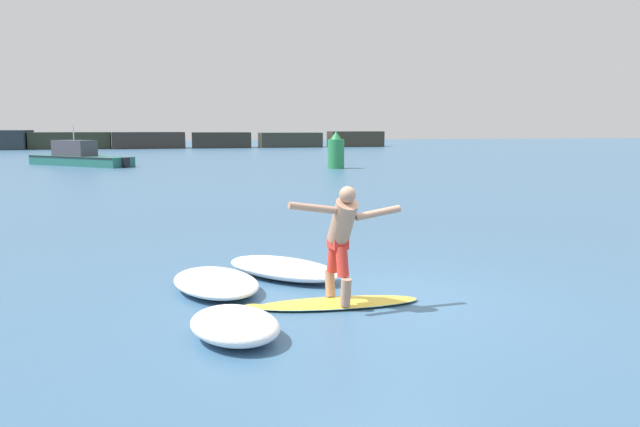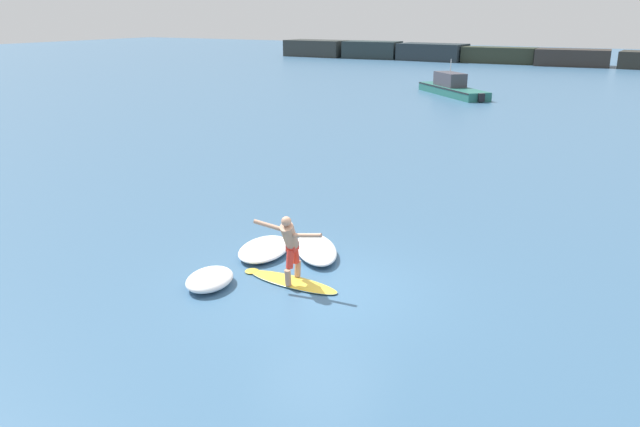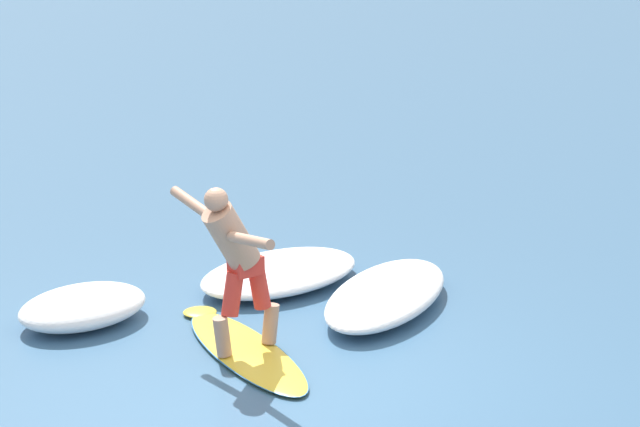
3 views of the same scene
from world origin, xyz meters
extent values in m
plane|color=#3B6387|center=(0.00, 0.00, 0.00)|extent=(200.00, 200.00, 0.00)
cube|color=#2F3331|center=(-34.83, 62.00, 1.01)|extent=(7.96, 4.45, 2.02)
cube|color=#263233|center=(-27.08, 62.00, 1.02)|extent=(6.93, 4.25, 2.04)
cube|color=#273035|center=(-19.34, 62.00, 0.97)|extent=(7.89, 4.57, 1.95)
cube|color=#2D3427|center=(-11.59, 62.00, 0.86)|extent=(8.01, 3.40, 1.73)
cube|color=#312D2A|center=(-3.84, 62.00, 0.86)|extent=(7.66, 4.55, 1.73)
ellipsoid|color=yellow|center=(-0.63, -0.02, 0.03)|extent=(2.17, 0.69, 0.06)
ellipsoid|color=yellow|center=(-1.72, 0.04, 0.03)|extent=(0.32, 0.33, 0.05)
ellipsoid|color=#2870B2|center=(-0.63, -0.02, 0.03)|extent=(2.18, 0.71, 0.03)
cone|color=black|center=(0.25, -0.06, -0.06)|extent=(0.05, 0.05, 0.14)
cone|color=black|center=(0.11, 0.10, -0.06)|extent=(0.05, 0.05, 0.14)
cone|color=black|center=(0.09, -0.21, -0.06)|extent=(0.05, 0.05, 0.14)
cylinder|color=tan|center=(-0.59, -0.27, 0.24)|extent=(0.15, 0.19, 0.36)
cylinder|color=red|center=(-0.61, -0.15, 0.60)|extent=(0.18, 0.23, 0.40)
cylinder|color=tan|center=(-0.66, 0.23, 0.24)|extent=(0.15, 0.19, 0.36)
cylinder|color=red|center=(-0.65, 0.12, 0.60)|extent=(0.18, 0.23, 0.40)
cube|color=red|center=(-0.63, -0.02, 0.83)|extent=(0.23, 0.28, 0.16)
cylinder|color=tan|center=(-0.61, -0.16, 1.11)|extent=(0.35, 0.56, 0.63)
sphere|color=tan|center=(-0.59, -0.30, 1.46)|extent=(0.21, 0.21, 0.21)
cylinder|color=tan|center=(-0.16, -0.20, 1.21)|extent=(0.61, 0.17, 0.20)
cylinder|color=tan|center=(-1.03, -0.31, 1.32)|extent=(0.61, 0.17, 0.19)
cube|color=#24665C|center=(-7.30, 31.86, 0.29)|extent=(6.38, 6.35, 0.57)
cone|color=#24665C|center=(-10.28, 34.82, 0.29)|extent=(1.32, 1.31, 0.57)
cube|color=black|center=(-7.30, 31.86, 0.53)|extent=(6.36, 6.33, 0.08)
cube|color=#403F48|center=(-7.65, 32.21, 1.03)|extent=(2.73, 2.73, 0.92)
cube|color=#232D38|center=(-8.59, 33.14, 1.14)|extent=(0.71, 0.72, 0.46)
cylinder|color=silver|center=(-7.65, 32.21, 1.94)|extent=(0.06, 0.06, 0.90)
cube|color=black|center=(-4.60, 29.19, 0.32)|extent=(0.45, 0.45, 0.52)
ellipsoid|color=white|center=(-2.06, -0.98, 0.16)|extent=(1.20, 1.46, 0.31)
ellipsoid|color=white|center=(-1.01, 1.64, 0.14)|extent=(2.00, 2.20, 0.28)
ellipsoid|color=white|center=(-2.09, 1.07, 0.13)|extent=(1.47, 1.98, 0.25)
camera|label=1|loc=(-2.80, -7.50, 2.28)|focal=35.00mm
camera|label=2|loc=(5.70, -10.23, 5.42)|focal=35.00mm
camera|label=3|loc=(10.34, -5.46, 5.03)|focal=85.00mm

